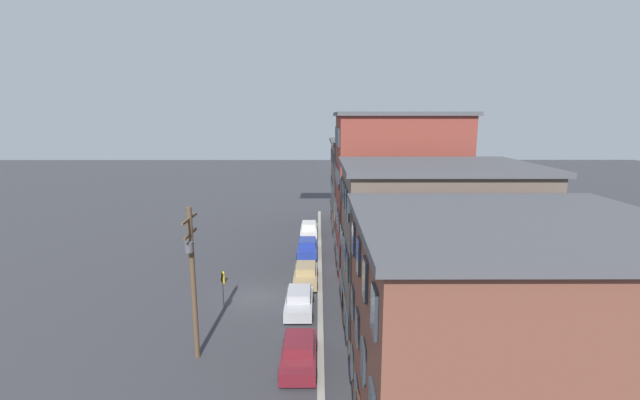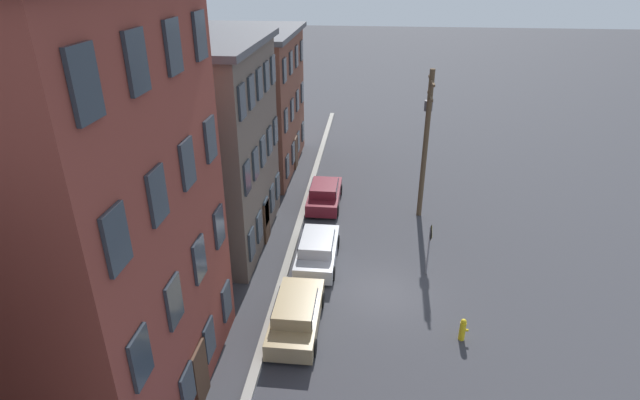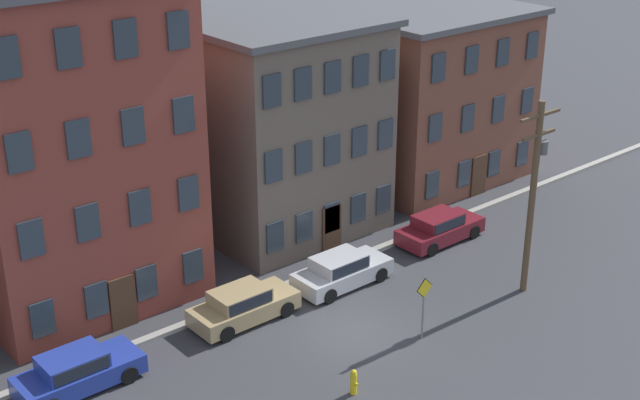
# 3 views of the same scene
# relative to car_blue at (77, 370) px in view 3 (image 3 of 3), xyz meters

# --- Properties ---
(ground_plane) EXTENTS (200.00, 200.00, 0.00)m
(ground_plane) POSITION_rel_car_blue_xyz_m (9.94, -3.33, -0.75)
(ground_plane) COLOR #38383D
(kerb_strip) EXTENTS (56.00, 0.36, 0.16)m
(kerb_strip) POSITION_rel_car_blue_xyz_m (9.94, 1.17, -0.67)
(kerb_strip) COLOR #9E998E
(kerb_strip) RESTS_ON ground_plane
(apartment_midblock) EXTENTS (9.13, 10.47, 13.23)m
(apartment_midblock) POSITION_rel_car_blue_xyz_m (3.26, 7.64, 5.88)
(apartment_midblock) COLOR brown
(apartment_midblock) RESTS_ON ground_plane
(apartment_far) EXTENTS (8.68, 11.26, 10.18)m
(apartment_far) POSITION_rel_car_blue_xyz_m (13.98, 8.04, 4.36)
(apartment_far) COLOR #66564C
(apartment_far) RESTS_ON ground_plane
(apartment_annex) EXTENTS (10.08, 11.44, 9.34)m
(apartment_annex) POSITION_rel_car_blue_xyz_m (24.25, 8.13, 3.93)
(apartment_annex) COLOR brown
(apartment_annex) RESTS_ON ground_plane
(car_blue) EXTENTS (4.40, 1.92, 1.43)m
(car_blue) POSITION_rel_car_blue_xyz_m (0.00, 0.00, 0.00)
(car_blue) COLOR #233899
(car_blue) RESTS_ON ground_plane
(car_tan) EXTENTS (4.40, 1.92, 1.43)m
(car_tan) POSITION_rel_car_blue_xyz_m (7.10, 0.05, 0.00)
(car_tan) COLOR tan
(car_tan) RESTS_ON ground_plane
(car_silver) EXTENTS (4.40, 1.92, 1.43)m
(car_silver) POSITION_rel_car_blue_xyz_m (12.03, -0.26, 0.00)
(car_silver) COLOR #B7B7BC
(car_silver) RESTS_ON ground_plane
(car_maroon) EXTENTS (4.40, 1.92, 1.43)m
(car_maroon) POSITION_rel_car_blue_xyz_m (18.45, 0.02, 0.00)
(car_maroon) COLOR maroon
(car_maroon) RESTS_ON ground_plane
(caution_sign) EXTENTS (0.84, 0.08, 2.62)m
(caution_sign) POSITION_rel_car_blue_xyz_m (11.60, -5.47, 0.97)
(caution_sign) COLOR slate
(caution_sign) RESTS_ON ground_plane
(utility_pole) EXTENTS (2.40, 0.44, 8.35)m
(utility_pole) POSITION_rel_car_blue_xyz_m (17.74, -5.56, 3.95)
(utility_pole) COLOR brown
(utility_pole) RESTS_ON ground_plane
(fire_hydrant) EXTENTS (0.24, 0.34, 0.96)m
(fire_hydrant) POSITION_rel_car_blue_xyz_m (7.17, -6.44, -0.27)
(fire_hydrant) COLOR yellow
(fire_hydrant) RESTS_ON ground_plane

